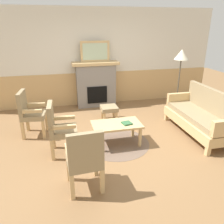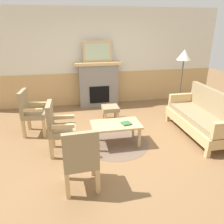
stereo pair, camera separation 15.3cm
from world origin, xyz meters
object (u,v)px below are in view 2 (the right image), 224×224
Objects in this scene: coffee_table at (116,126)px; framed_picture at (98,51)px; armchair_near_fireplace at (58,126)px; couch at (202,118)px; armchair_by_window_left at (31,110)px; armchair_front_left at (81,157)px; book_on_table at (126,123)px; fireplace at (98,84)px; floor_lamp_by_couch at (184,59)px; footstool at (110,109)px.

framed_picture is at bearing 90.17° from coffee_table.
coffee_table is 1.11m from armchair_near_fireplace.
armchair_near_fireplace is at bearing -177.51° from couch.
armchair_front_left is (0.92, -2.02, 0.00)m from armchair_by_window_left.
framed_picture is 2.66m from book_on_table.
fireplace reaches higher than armchair_front_left.
floor_lamp_by_couch is (1.79, 1.31, 1.00)m from book_on_table.
fireplace reaches higher than coffee_table.
footstool is 0.41× the size of armchair_near_fireplace.
couch is at bearing 25.04° from armchair_front_left.
coffee_table is (-1.87, -0.02, -0.01)m from couch.
coffee_table is 0.98× the size of armchair_near_fireplace.
floor_lamp_by_couch is (1.86, 0.05, 1.17)m from footstool.
armchair_by_window_left is (-1.80, -0.39, 0.25)m from footstool.
fireplace is 1.33× the size of armchair_front_left.
armchair_by_window_left is 0.58× the size of floor_lamp_by_couch.
footstool is at bearing 146.10° from couch.
armchair_near_fireplace is (-2.97, -0.13, 0.14)m from couch.
book_on_table is (-1.68, -0.08, 0.06)m from couch.
framed_picture reaches higher than coffee_table.
armchair_front_left is at bearing -154.96° from couch.
footstool is at bearing 84.19° from coffee_table.
couch is at bearing -12.43° from armchair_by_window_left.
book_on_table is at bearing -24.87° from armchair_by_window_left.
book_on_table is 0.10× the size of floor_lamp_by_couch.
footstool is 1.80m from armchair_near_fireplace.
armchair_front_left is (-0.96, -1.15, 0.08)m from book_on_table.
framed_picture is (0.00, 0.00, 0.91)m from fireplace.
book_on_table is 0.18× the size of armchair_front_left.
armchair_near_fireplace is at bearing -156.21° from floor_lamp_by_couch.
floor_lamp_by_couch reaches higher than armchair_front_left.
armchair_by_window_left is 3.80m from floor_lamp_by_couch.
framed_picture is at bearing 90.00° from fireplace.
couch is 1.87m from coffee_table.
framed_picture is 0.82× the size of armchair_by_window_left.
fireplace reaches higher than armchair_near_fireplace.
framed_picture reaches higher than footstool.
armchair_near_fireplace is 3.48m from floor_lamp_by_couch.
couch is 3.65m from armchair_by_window_left.
footstool is 0.41× the size of armchair_front_left.
book_on_table is 2.43m from floor_lamp_by_couch.
fireplace is 1.33× the size of armchair_near_fireplace.
floor_lamp_by_couch reaches higher than fireplace.
armchair_near_fireplace is 1.00× the size of armchair_front_left.
armchair_front_left is at bearing -102.05° from framed_picture.
book_on_table is at bearing -85.28° from fireplace.
framed_picture reaches higher than fireplace.
armchair_by_window_left reaches higher than coffee_table.
armchair_near_fireplace is at bearing 106.46° from armchair_front_left.
fireplace is at bearing 129.02° from couch.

